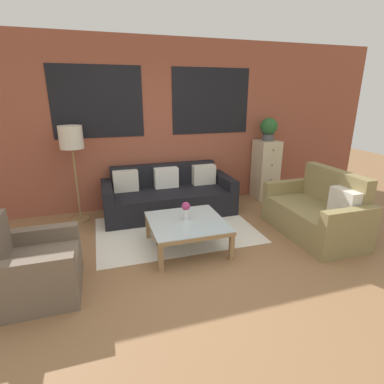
{
  "coord_description": "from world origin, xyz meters",
  "views": [
    {
      "loc": [
        -1.0,
        -2.71,
        1.92
      ],
      "look_at": [
        0.25,
        1.28,
        0.55
      ],
      "focal_mm": 28.0,
      "sensor_mm": 36.0,
      "label": 1
    }
  ],
  "objects_px": {
    "couch_dark": "(169,196)",
    "drawer_cabinet": "(265,170)",
    "flower_vase": "(186,209)",
    "settee_vintage": "(317,214)",
    "coffee_table": "(187,225)",
    "potted_plant": "(269,128)",
    "floor_lamp": "(71,142)",
    "armchair_corner": "(32,269)"
  },
  "relations": [
    {
      "from": "couch_dark",
      "to": "drawer_cabinet",
      "type": "distance_m",
      "value": 1.97
    },
    {
      "from": "drawer_cabinet",
      "to": "flower_vase",
      "type": "relative_size",
      "value": 4.64
    },
    {
      "from": "settee_vintage",
      "to": "couch_dark",
      "type": "bearing_deg",
      "value": 141.54
    },
    {
      "from": "coffee_table",
      "to": "potted_plant",
      "type": "bearing_deg",
      "value": 36.63
    },
    {
      "from": "settee_vintage",
      "to": "flower_vase",
      "type": "height_order",
      "value": "settee_vintage"
    },
    {
      "from": "drawer_cabinet",
      "to": "flower_vase",
      "type": "distance_m",
      "value": 2.46
    },
    {
      "from": "settee_vintage",
      "to": "drawer_cabinet",
      "type": "distance_m",
      "value": 1.66
    },
    {
      "from": "floor_lamp",
      "to": "couch_dark",
      "type": "bearing_deg",
      "value": -3.83
    },
    {
      "from": "floor_lamp",
      "to": "flower_vase",
      "type": "relative_size",
      "value": 6.24
    },
    {
      "from": "drawer_cabinet",
      "to": "settee_vintage",
      "type": "bearing_deg",
      "value": -94.39
    },
    {
      "from": "armchair_corner",
      "to": "floor_lamp",
      "type": "relative_size",
      "value": 0.57
    },
    {
      "from": "couch_dark",
      "to": "potted_plant",
      "type": "distance_m",
      "value": 2.21
    },
    {
      "from": "armchair_corner",
      "to": "floor_lamp",
      "type": "height_order",
      "value": "floor_lamp"
    },
    {
      "from": "floor_lamp",
      "to": "flower_vase",
      "type": "xyz_separation_m",
      "value": [
        1.37,
        -1.34,
        -0.73
      ]
    },
    {
      "from": "floor_lamp",
      "to": "flower_vase",
      "type": "bearing_deg",
      "value": -44.44
    },
    {
      "from": "armchair_corner",
      "to": "coffee_table",
      "type": "height_order",
      "value": "armchair_corner"
    },
    {
      "from": "potted_plant",
      "to": "couch_dark",
      "type": "bearing_deg",
      "value": -174.2
    },
    {
      "from": "potted_plant",
      "to": "flower_vase",
      "type": "xyz_separation_m",
      "value": [
        -2.0,
        -1.44,
        -0.81
      ]
    },
    {
      "from": "couch_dark",
      "to": "flower_vase",
      "type": "relative_size",
      "value": 8.96
    },
    {
      "from": "couch_dark",
      "to": "potted_plant",
      "type": "bearing_deg",
      "value": 5.8
    },
    {
      "from": "floor_lamp",
      "to": "coffee_table",
      "type": "bearing_deg",
      "value": -45.5
    },
    {
      "from": "settee_vintage",
      "to": "potted_plant",
      "type": "height_order",
      "value": "potted_plant"
    },
    {
      "from": "armchair_corner",
      "to": "potted_plant",
      "type": "bearing_deg",
      "value": 27.38
    },
    {
      "from": "potted_plant",
      "to": "armchair_corner",
      "type": "bearing_deg",
      "value": -152.62
    },
    {
      "from": "floor_lamp",
      "to": "potted_plant",
      "type": "relative_size",
      "value": 3.61
    },
    {
      "from": "flower_vase",
      "to": "settee_vintage",
      "type": "bearing_deg",
      "value": -6.0
    },
    {
      "from": "armchair_corner",
      "to": "coffee_table",
      "type": "distance_m",
      "value": 1.78
    },
    {
      "from": "flower_vase",
      "to": "potted_plant",
      "type": "bearing_deg",
      "value": 35.8
    },
    {
      "from": "drawer_cabinet",
      "to": "potted_plant",
      "type": "relative_size",
      "value": 2.68
    },
    {
      "from": "drawer_cabinet",
      "to": "flower_vase",
      "type": "xyz_separation_m",
      "value": [
        -2.0,
        -1.44,
        -0.03
      ]
    },
    {
      "from": "floor_lamp",
      "to": "drawer_cabinet",
      "type": "distance_m",
      "value": 3.44
    },
    {
      "from": "settee_vintage",
      "to": "coffee_table",
      "type": "distance_m",
      "value": 1.88
    },
    {
      "from": "armchair_corner",
      "to": "settee_vintage",
      "type": "bearing_deg",
      "value": 4.65
    },
    {
      "from": "settee_vintage",
      "to": "floor_lamp",
      "type": "distance_m",
      "value": 3.7
    },
    {
      "from": "coffee_table",
      "to": "flower_vase",
      "type": "height_order",
      "value": "flower_vase"
    },
    {
      "from": "coffee_table",
      "to": "potted_plant",
      "type": "height_order",
      "value": "potted_plant"
    },
    {
      "from": "settee_vintage",
      "to": "floor_lamp",
      "type": "bearing_deg",
      "value": 154.62
    },
    {
      "from": "coffee_table",
      "to": "drawer_cabinet",
      "type": "xyz_separation_m",
      "value": [
        2.0,
        1.49,
        0.22
      ]
    },
    {
      "from": "couch_dark",
      "to": "armchair_corner",
      "type": "distance_m",
      "value": 2.49
    },
    {
      "from": "potted_plant",
      "to": "floor_lamp",
      "type": "bearing_deg",
      "value": -178.27
    },
    {
      "from": "coffee_table",
      "to": "flower_vase",
      "type": "bearing_deg",
      "value": 85.84
    },
    {
      "from": "couch_dark",
      "to": "potted_plant",
      "type": "height_order",
      "value": "potted_plant"
    }
  ]
}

